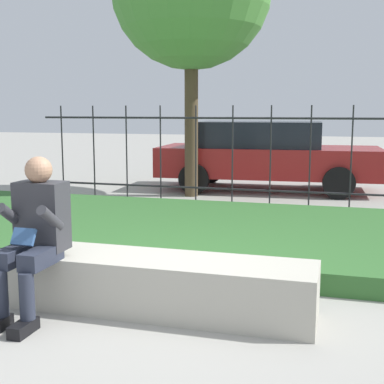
# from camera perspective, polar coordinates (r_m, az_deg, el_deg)

# --- Properties ---
(ground_plane) EXTENTS (60.00, 60.00, 0.00)m
(ground_plane) POSITION_cam_1_polar(r_m,az_deg,el_deg) (4.40, -4.00, -12.47)
(ground_plane) COLOR #9E9B93
(stone_bench) EXTENTS (2.47, 0.58, 0.44)m
(stone_bench) POSITION_cam_1_polar(r_m,az_deg,el_deg) (4.32, -3.58, -10.13)
(stone_bench) COLOR #B7B2A3
(stone_bench) RESTS_ON ground_plane
(person_seated_reader) EXTENTS (0.42, 0.73, 1.24)m
(person_seated_reader) POSITION_cam_1_polar(r_m,az_deg,el_deg) (4.29, -16.44, -3.99)
(person_seated_reader) COLOR black
(person_seated_reader) RESTS_ON ground_plane
(grass_berm) EXTENTS (9.26, 3.37, 0.20)m
(grass_berm) POSITION_cam_1_polar(r_m,az_deg,el_deg) (6.57, 3.13, -4.38)
(grass_berm) COLOR #33662D
(grass_berm) RESTS_ON ground_plane
(iron_fence) EXTENTS (7.26, 0.03, 1.67)m
(iron_fence) POSITION_cam_1_polar(r_m,az_deg,el_deg) (8.48, 6.34, 3.82)
(iron_fence) COLOR #232326
(iron_fence) RESTS_ON ground_plane
(car_parked_center) EXTENTS (4.40, 2.05, 1.37)m
(car_parked_center) POSITION_cam_1_polar(r_m,az_deg,el_deg) (10.78, 7.90, 4.02)
(car_parked_center) COLOR maroon
(car_parked_center) RESTS_ON ground_plane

